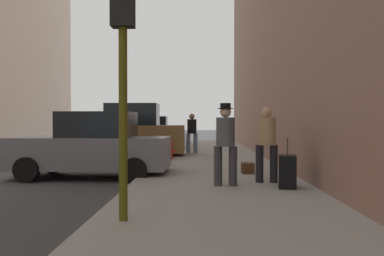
# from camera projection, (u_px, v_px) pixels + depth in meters

# --- Properties ---
(sidewalk) EXTENTS (4.00, 40.00, 0.15)m
(sidewalk) POSITION_uv_depth(u_px,v_px,m) (217.00, 176.00, 11.30)
(sidewalk) COLOR gray
(sidewalk) RESTS_ON ground_plane
(parked_gray_coupe) EXTENTS (4.25, 2.16, 1.79)m
(parked_gray_coupe) POSITION_uv_depth(u_px,v_px,m) (92.00, 147.00, 11.55)
(parked_gray_coupe) COLOR slate
(parked_gray_coupe) RESTS_ON ground_plane
(parked_bronze_suv) EXTENTS (4.62, 2.11, 2.25)m
(parked_bronze_suv) POSITION_uv_depth(u_px,v_px,m) (129.00, 133.00, 17.45)
(parked_bronze_suv) COLOR brown
(parked_bronze_suv) RESTS_ON ground_plane
(parked_red_hatchback) EXTENTS (4.23, 2.11, 1.79)m
(parked_red_hatchback) POSITION_uv_depth(u_px,v_px,m) (147.00, 134.00, 23.12)
(parked_red_hatchback) COLOR #B2191E
(parked_red_hatchback) RESTS_ON ground_plane
(fire_hydrant) EXTENTS (0.42, 0.22, 0.70)m
(fire_hydrant) POSITION_uv_depth(u_px,v_px,m) (170.00, 150.00, 15.51)
(fire_hydrant) COLOR red
(fire_hydrant) RESTS_ON sidewalk
(traffic_light) EXTENTS (0.32, 0.32, 3.60)m
(traffic_light) POSITION_uv_depth(u_px,v_px,m) (123.00, 34.00, 5.95)
(traffic_light) COLOR #514C0F
(traffic_light) RESTS_ON sidewalk
(pedestrian_in_tan_coat) EXTENTS (0.51, 0.42, 1.71)m
(pedestrian_in_tan_coat) POSITION_uv_depth(u_px,v_px,m) (267.00, 140.00, 9.67)
(pedestrian_in_tan_coat) COLOR black
(pedestrian_in_tan_coat) RESTS_ON sidewalk
(pedestrian_with_beanie) EXTENTS (0.52, 0.44, 1.78)m
(pedestrian_with_beanie) POSITION_uv_depth(u_px,v_px,m) (225.00, 140.00, 9.18)
(pedestrian_with_beanie) COLOR #333338
(pedestrian_with_beanie) RESTS_ON sidewalk
(pedestrian_in_jeans) EXTENTS (0.53, 0.48, 1.71)m
(pedestrian_in_jeans) POSITION_uv_depth(u_px,v_px,m) (192.00, 131.00, 18.49)
(pedestrian_in_jeans) COLOR #728CB2
(pedestrian_in_jeans) RESTS_ON sidewalk
(rolling_suitcase) EXTENTS (0.45, 0.62, 1.04)m
(rolling_suitcase) POSITION_uv_depth(u_px,v_px,m) (287.00, 171.00, 8.92)
(rolling_suitcase) COLOR black
(rolling_suitcase) RESTS_ON sidewalk
(duffel_bag) EXTENTS (0.32, 0.44, 0.28)m
(duffel_bag) POSITION_uv_depth(u_px,v_px,m) (248.00, 168.00, 11.40)
(duffel_bag) COLOR #472D19
(duffel_bag) RESTS_ON sidewalk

